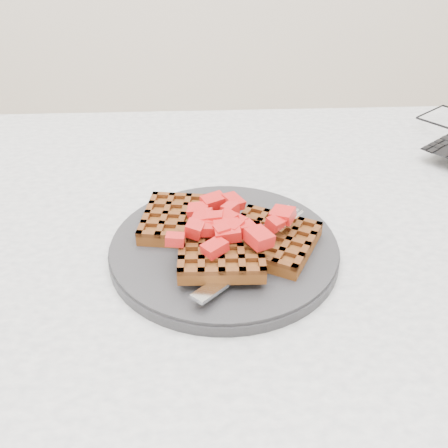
% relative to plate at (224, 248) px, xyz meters
% --- Properties ---
extents(table, '(1.20, 0.80, 0.75)m').
position_rel_plate_xyz_m(table, '(0.06, 0.04, -0.12)').
color(table, silver).
rests_on(table, ground).
extents(plate, '(0.25, 0.25, 0.02)m').
position_rel_plate_xyz_m(plate, '(0.00, 0.00, 0.00)').
color(plate, '#262528').
rests_on(plate, table).
extents(waffles, '(0.21, 0.17, 0.03)m').
position_rel_plate_xyz_m(waffles, '(0.00, -0.00, 0.02)').
color(waffles, brown).
rests_on(waffles, plate).
extents(strawberry_pile, '(0.15, 0.15, 0.02)m').
position_rel_plate_xyz_m(strawberry_pile, '(-0.00, -0.00, 0.05)').
color(strawberry_pile, '#A80002').
rests_on(strawberry_pile, waffles).
extents(fork, '(0.14, 0.15, 0.02)m').
position_rel_plate_xyz_m(fork, '(0.03, -0.03, 0.02)').
color(fork, silver).
rests_on(fork, plate).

